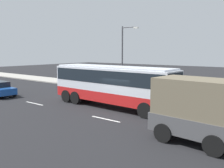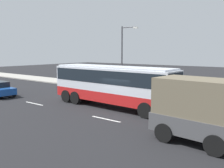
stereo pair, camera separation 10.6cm
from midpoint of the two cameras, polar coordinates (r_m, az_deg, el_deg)
The scene contains 6 objects.
ground_plane at distance 18.87m, azimuth 2.52°, elevation -6.14°, with size 120.00×120.00×0.00m, color black.
sidewalk_curb at distance 26.38m, azimuth 13.51°, elevation -2.20°, with size 80.00×4.00×0.15m, color #A8A399.
lane_centreline at distance 17.25m, azimuth -5.24°, elevation -7.47°, with size 34.71×0.16×0.01m.
coach_bus at distance 19.51m, azimuth -0.20°, elevation 0.51°, with size 11.12×3.00×3.33m.
cargo_truck at distance 12.33m, azimuth 24.74°, elevation -6.32°, with size 7.32×3.06×3.19m.
street_lamp at distance 27.03m, azimuth 2.64°, elevation 7.17°, with size 2.09×0.24×7.10m.
Camera 2 is at (10.44, -15.07, 4.51)m, focal length 38.70 mm.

